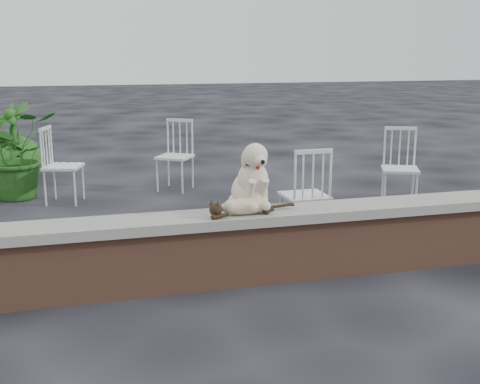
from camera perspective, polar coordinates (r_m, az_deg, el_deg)
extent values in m
plane|color=black|center=(4.94, -1.71, -8.59)|extent=(60.00, 60.00, 0.00)
cube|color=brown|center=(4.85, -1.73, -5.85)|extent=(6.00, 0.30, 0.50)
cube|color=slate|center=(4.76, -1.75, -2.55)|extent=(6.20, 0.40, 0.08)
imported|color=#1B4B15|center=(8.12, -20.38, 3.28)|extent=(1.30, 1.27, 1.10)
imported|color=#1B4B15|center=(9.22, -20.68, 4.42)|extent=(0.88, 0.88, 1.12)
ellipsoid|color=#1B4B15|center=(9.52, -20.64, 3.05)|extent=(0.83, 0.76, 0.66)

